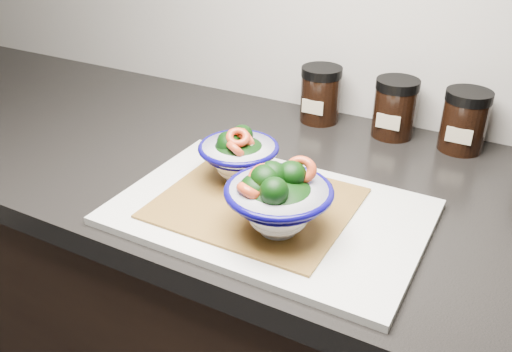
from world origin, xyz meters
The scene contains 8 objects.
countertop centered at (0.00, 1.45, 0.88)m, with size 3.50×0.60×0.04m, color black.
cutting_board centered at (-0.16, 1.32, 0.91)m, with size 0.45×0.30×0.01m, color beige.
bamboo_mat centered at (-0.18, 1.32, 0.91)m, with size 0.28×0.24×0.00m, color olive.
bowl_left centered at (-0.24, 1.38, 0.96)m, with size 0.13×0.13×0.09m.
bowl_right centered at (-0.12, 1.27, 0.96)m, with size 0.15×0.15×0.11m.
spice_jar_a centered at (-0.23, 1.69, 0.96)m, with size 0.08×0.08×0.11m.
spice_jar_b centered at (-0.08, 1.69, 0.96)m, with size 0.08×0.08×0.11m.
spice_jar_c centered at (0.05, 1.69, 0.96)m, with size 0.08×0.08×0.11m.
Camera 1 is at (0.15, 0.72, 1.35)m, focal length 38.00 mm.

